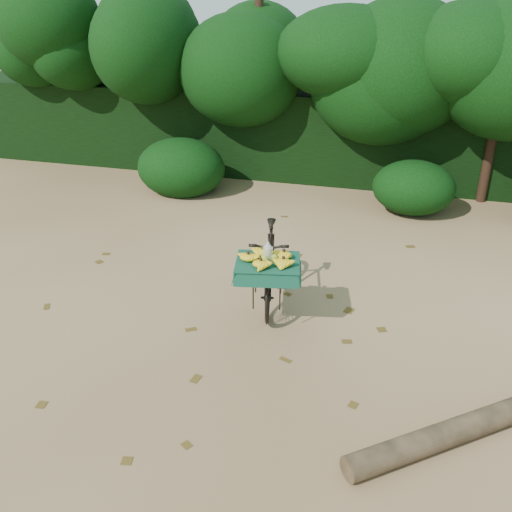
# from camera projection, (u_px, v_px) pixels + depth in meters

# --- Properties ---
(ground) EXTENTS (80.00, 80.00, 0.00)m
(ground) POSITION_uv_depth(u_px,v_px,m) (274.00, 326.00, 6.58)
(ground) COLOR tan
(ground) RESTS_ON ground
(vendor_bicycle) EXTENTS (0.95, 1.84, 1.03)m
(vendor_bicycle) POSITION_uv_depth(u_px,v_px,m) (270.00, 265.00, 6.89)
(vendor_bicycle) COLOR black
(vendor_bicycle) RESTS_ON ground
(fallen_log) EXTENTS (2.64, 2.18, 0.23)m
(fallen_log) POSITION_uv_depth(u_px,v_px,m) (496.00, 417.00, 5.00)
(fallen_log) COLOR brown
(fallen_log) RESTS_ON ground
(hedge_backdrop) EXTENTS (26.00, 1.80, 1.80)m
(hedge_backdrop) POSITION_uv_depth(u_px,v_px,m) (346.00, 135.00, 11.64)
(hedge_backdrop) COLOR black
(hedge_backdrop) RESTS_ON ground
(tree_row) EXTENTS (14.50, 2.00, 4.00)m
(tree_row) POSITION_uv_depth(u_px,v_px,m) (311.00, 86.00, 10.63)
(tree_row) COLOR black
(tree_row) RESTS_ON ground
(bush_clumps) EXTENTS (8.80, 1.70, 0.90)m
(bush_clumps) POSITION_uv_depth(u_px,v_px,m) (357.00, 185.00, 9.98)
(bush_clumps) COLOR black
(bush_clumps) RESTS_ON ground
(leaf_litter) EXTENTS (7.00, 7.30, 0.01)m
(leaf_litter) POSITION_uv_depth(u_px,v_px,m) (286.00, 299.00, 7.14)
(leaf_litter) COLOR #553E16
(leaf_litter) RESTS_ON ground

